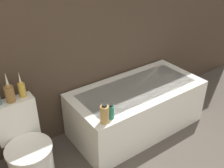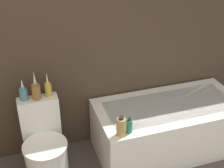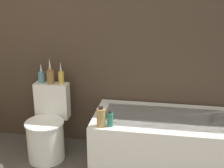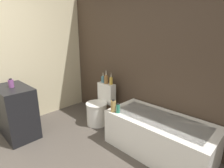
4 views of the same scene
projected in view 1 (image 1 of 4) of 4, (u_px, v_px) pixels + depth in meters
name	position (u px, v px, depth m)	size (l,w,h in m)	color
wall_back_tiled	(45.00, 23.00, 2.37)	(6.40, 0.06, 2.60)	#423326
bathtub	(136.00, 108.00, 2.99)	(1.50, 0.73, 0.54)	white
toilet	(28.00, 154.00, 2.34)	(0.40, 0.54, 0.76)	white
vase_silver	(9.00, 92.00, 2.19)	(0.08, 0.08, 0.28)	olive
vase_bronze	(22.00, 88.00, 2.27)	(0.06, 0.06, 0.24)	gold
shampoo_bottle_tall	(105.00, 114.00, 2.30)	(0.08, 0.08, 0.19)	tan
shampoo_bottle_short	(111.00, 112.00, 2.36)	(0.06, 0.06, 0.15)	#267259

